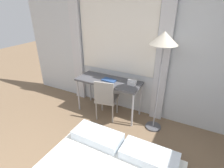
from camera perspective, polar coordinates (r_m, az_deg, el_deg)
wall_back_with_window at (r=3.43m, az=8.21°, el=11.08°), size 5.67×0.13×2.70m
desk at (r=3.53m, az=-1.11°, el=0.27°), size 1.32×0.52×0.75m
desk_chair at (r=3.43m, az=-2.01°, el=-4.38°), size 0.47×0.47×0.86m
standing_lamp at (r=2.85m, az=16.40°, el=11.83°), size 0.43×0.43×1.79m
telephone at (r=3.33m, az=6.61°, el=0.51°), size 0.17×0.13×0.10m
book at (r=3.48m, az=-0.94°, el=1.30°), size 0.29×0.18×0.02m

